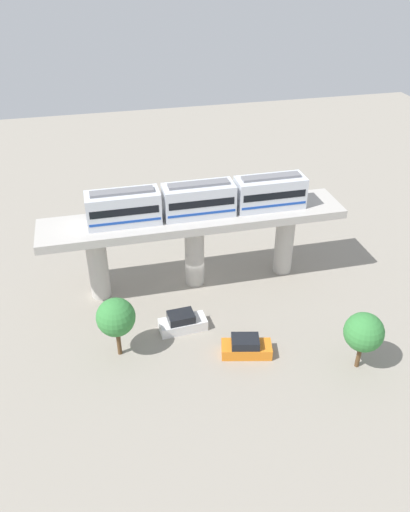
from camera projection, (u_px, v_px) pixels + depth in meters
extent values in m
plane|color=gray|center=(195.00, 282.00, 51.94)|extent=(120.00, 120.00, 0.00)
cylinder|color=#B7B2AA|center=(284.00, 242.00, 51.89)|extent=(1.90, 1.90, 6.92)
cylinder|color=#B7B2AA|center=(195.00, 253.00, 50.07)|extent=(1.90, 1.90, 6.92)
cylinder|color=#B7B2AA|center=(98.00, 265.00, 48.24)|extent=(1.90, 1.90, 6.92)
cube|color=#B7B2AA|center=(194.00, 219.00, 47.99)|extent=(5.20, 28.85, 0.80)
cube|color=silver|center=(270.00, 193.00, 48.40)|extent=(2.60, 6.60, 3.00)
cube|color=black|center=(270.00, 190.00, 48.27)|extent=(2.64, 6.07, 0.70)
cube|color=#1947B2|center=(269.00, 200.00, 48.81)|extent=(2.64, 6.34, 0.24)
cube|color=slate|center=(271.00, 177.00, 47.53)|extent=(1.10, 5.61, 0.24)
cube|color=silver|center=(199.00, 200.00, 47.05)|extent=(2.60, 6.60, 3.00)
cube|color=black|center=(199.00, 198.00, 46.92)|extent=(2.64, 6.07, 0.70)
cube|color=#1947B2|center=(199.00, 207.00, 47.46)|extent=(2.64, 6.34, 0.24)
cube|color=slate|center=(199.00, 184.00, 46.18)|extent=(1.10, 5.61, 0.24)
cube|color=silver|center=(123.00, 208.00, 45.70)|extent=(2.60, 6.60, 3.00)
cube|color=black|center=(123.00, 206.00, 45.56)|extent=(2.64, 6.07, 0.70)
cube|color=#1947B2|center=(124.00, 215.00, 46.10)|extent=(2.64, 6.34, 0.24)
cube|color=slate|center=(122.00, 192.00, 44.82)|extent=(1.10, 5.61, 0.24)
cube|color=orange|center=(246.00, 349.00, 42.88)|extent=(2.70, 4.50, 1.00)
cube|color=black|center=(245.00, 342.00, 42.37)|extent=(2.12, 2.61, 0.76)
cube|color=white|center=(183.00, 324.00, 45.56)|extent=(2.07, 4.31, 1.00)
cube|color=black|center=(181.00, 317.00, 45.06)|extent=(1.79, 2.40, 0.76)
cylinder|color=brown|center=(119.00, 340.00, 42.35)|extent=(0.36, 0.36, 3.07)
sphere|color=#38843D|center=(116.00, 317.00, 41.04)|extent=(3.20, 3.20, 3.20)
cylinder|color=brown|center=(175.00, 209.00, 63.03)|extent=(0.36, 0.36, 2.23)
sphere|color=#479342|center=(175.00, 196.00, 62.02)|extent=(2.78, 2.78, 2.78)
cylinder|color=brown|center=(359.00, 353.00, 41.19)|extent=(0.36, 0.36, 2.78)
sphere|color=#38843D|center=(364.00, 332.00, 39.97)|extent=(3.18, 3.18, 3.18)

